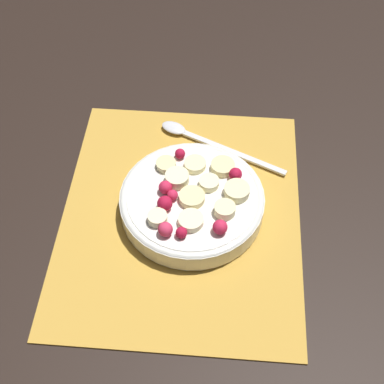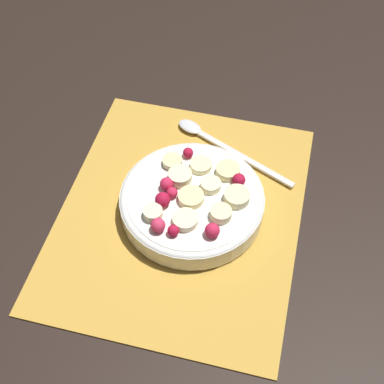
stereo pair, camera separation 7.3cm
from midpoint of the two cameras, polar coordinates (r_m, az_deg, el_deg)
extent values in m
plane|color=black|center=(0.76, -3.89, -2.65)|extent=(3.00, 3.00, 0.00)
cube|color=gold|center=(0.76, -3.91, -2.52)|extent=(0.41, 0.34, 0.01)
cylinder|color=silver|center=(0.75, -2.78, -1.33)|extent=(0.20, 0.20, 0.03)
torus|color=silver|center=(0.74, -2.82, -0.80)|extent=(0.20, 0.20, 0.01)
cylinder|color=white|center=(0.74, -2.83, -0.59)|extent=(0.18, 0.18, 0.00)
cylinder|color=beige|center=(0.76, -2.40, 2.79)|extent=(0.04, 0.04, 0.01)
cylinder|color=#F4EAB7|center=(0.71, -6.64, -2.97)|extent=(0.03, 0.03, 0.01)
cylinder|color=beige|center=(0.73, -2.85, -0.58)|extent=(0.05, 0.05, 0.01)
cylinder|color=#F4EAB7|center=(0.74, -0.99, 0.82)|extent=(0.04, 0.04, 0.01)
cylinder|color=#F4EAB7|center=(0.75, -4.40, 1.31)|extent=(0.04, 0.04, 0.01)
cylinder|color=beige|center=(0.77, -5.50, 2.77)|extent=(0.03, 0.03, 0.01)
cylinder|color=beige|center=(0.71, 0.60, -2.06)|extent=(0.04, 0.04, 0.01)
cylinder|color=#F4EAB7|center=(0.70, -3.08, -3.25)|extent=(0.05, 0.05, 0.01)
cylinder|color=beige|center=(0.76, 0.57, 2.56)|extent=(0.05, 0.05, 0.01)
cylinder|color=beige|center=(0.73, 1.97, -0.07)|extent=(0.05, 0.05, 0.01)
sphere|color=#B21433|center=(0.77, -3.98, 3.93)|extent=(0.02, 0.02, 0.02)
sphere|color=#B21433|center=(0.72, -5.83, -1.40)|extent=(0.02, 0.02, 0.02)
sphere|color=#D12347|center=(0.73, -4.99, -0.66)|extent=(0.02, 0.02, 0.02)
sphere|color=#D12347|center=(0.69, 0.00, -3.96)|extent=(0.02, 0.02, 0.02)
sphere|color=#DB3356|center=(0.69, -5.88, -4.18)|extent=(0.02, 0.02, 0.02)
sphere|color=#B21433|center=(0.69, -4.17, -4.54)|extent=(0.02, 0.02, 0.02)
sphere|color=#D12347|center=(0.73, -5.70, 0.32)|extent=(0.02, 0.02, 0.02)
sphere|color=#B21433|center=(0.75, 1.89, 1.75)|extent=(0.02, 0.02, 0.02)
cube|color=silver|center=(0.83, 1.92, 4.08)|extent=(0.08, 0.16, 0.00)
ellipsoid|color=silver|center=(0.86, -4.40, 6.71)|extent=(0.04, 0.05, 0.01)
camera|label=1|loc=(0.04, -92.87, -3.69)|focal=50.00mm
camera|label=2|loc=(0.04, 87.13, 3.69)|focal=50.00mm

